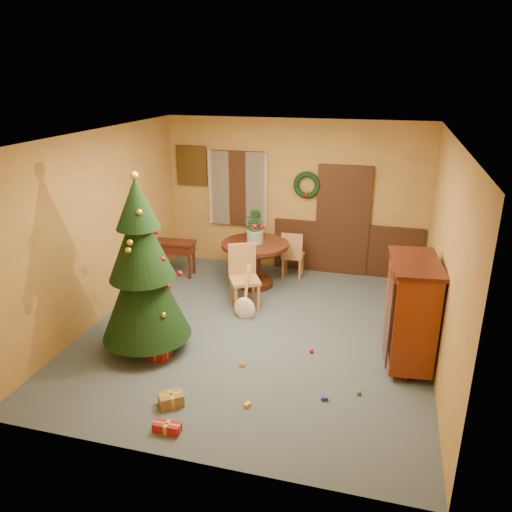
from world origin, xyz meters
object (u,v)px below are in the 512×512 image
(christmas_tree, at_px, (142,270))
(sideboard, at_px, (411,310))
(chair_near, at_px, (244,274))
(writing_desk, at_px, (175,250))

(christmas_tree, xyz_separation_m, sideboard, (3.51, 0.59, -0.42))
(chair_near, height_order, writing_desk, chair_near)
(chair_near, relative_size, sideboard, 0.73)
(sideboard, bearing_deg, christmas_tree, -170.53)
(writing_desk, height_order, sideboard, sideboard)
(writing_desk, xyz_separation_m, sideboard, (4.24, -2.04, 0.27))
(christmas_tree, xyz_separation_m, writing_desk, (-0.73, 2.63, -0.69))
(christmas_tree, distance_m, sideboard, 3.58)
(writing_desk, distance_m, sideboard, 4.71)
(writing_desk, relative_size, sideboard, 0.54)
(chair_near, distance_m, christmas_tree, 2.00)
(writing_desk, bearing_deg, chair_near, -30.24)
(christmas_tree, bearing_deg, sideboard, 9.47)
(chair_near, xyz_separation_m, sideboard, (2.59, -1.08, 0.21))
(writing_desk, bearing_deg, christmas_tree, -74.47)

